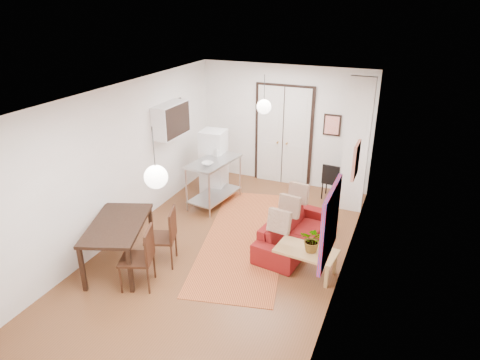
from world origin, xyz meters
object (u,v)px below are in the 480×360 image
at_px(fridge, 214,162).
at_px(dining_chair_near, 163,230).
at_px(kitchen_counter, 214,175).
at_px(coffee_table, 306,253).
at_px(black_side_chair, 333,177).
at_px(dining_chair_far, 140,250).
at_px(sofa, 293,232).
at_px(dining_table, 117,228).

height_order(fridge, dining_chair_near, fridge).
bearing_deg(fridge, kitchen_counter, -67.39).
height_order(coffee_table, black_side_chair, black_side_chair).
relative_size(coffee_table, dining_chair_far, 1.02).
distance_m(fridge, dining_chair_near, 2.96).
bearing_deg(black_side_chair, fridge, 22.57).
bearing_deg(sofa, dining_table, 133.00).
relative_size(kitchen_counter, dining_chair_far, 1.38).
bearing_deg(fridge, dining_chair_near, -85.37).
height_order(coffee_table, dining_chair_far, dining_chair_far).
height_order(kitchen_counter, fridge, fridge).
xyz_separation_m(fridge, dining_chair_far, (0.44, -3.62, -0.16)).
xyz_separation_m(coffee_table, fridge, (-2.84, 2.34, 0.38)).
bearing_deg(dining_chair_near, black_side_chair, 129.33).
relative_size(fridge, black_side_chair, 1.78).
xyz_separation_m(coffee_table, black_side_chair, (-0.20, 3.19, 0.11)).
bearing_deg(dining_chair_far, coffee_table, 97.68).
height_order(kitchen_counter, dining_chair_near, dining_chair_near).
height_order(dining_table, dining_chair_far, dining_chair_far).
height_order(sofa, black_side_chair, black_side_chair).
xyz_separation_m(kitchen_counter, black_side_chair, (2.38, 1.37, -0.19)).
relative_size(sofa, black_side_chair, 2.28).
relative_size(sofa, dining_chair_near, 1.89).
distance_m(fridge, dining_chair_far, 3.65).
distance_m(coffee_table, kitchen_counter, 3.16).
xyz_separation_m(coffee_table, dining_table, (-3.00, -1.03, 0.36)).
relative_size(dining_table, dining_chair_far, 1.66).
relative_size(kitchen_counter, dining_table, 0.83).
height_order(sofa, kitchen_counter, kitchen_counter).
xyz_separation_m(sofa, kitchen_counter, (-2.14, 1.05, 0.40)).
xyz_separation_m(kitchen_counter, dining_chair_near, (0.18, -2.39, -0.09)).
distance_m(coffee_table, dining_table, 3.19).
height_order(kitchen_counter, dining_table, kitchen_counter).
bearing_deg(sofa, dining_chair_far, 144.08).
bearing_deg(dining_chair_far, dining_chair_near, 159.64).
bearing_deg(coffee_table, black_side_chair, 93.52).
bearing_deg(dining_table, sofa, 35.00).
bearing_deg(dining_table, kitchen_counter, 81.53).
bearing_deg(black_side_chair, kitchen_counter, 34.84).
bearing_deg(dining_table, dining_chair_near, 37.22).
relative_size(fridge, dining_chair_near, 1.47).
bearing_deg(kitchen_counter, fridge, 124.55).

